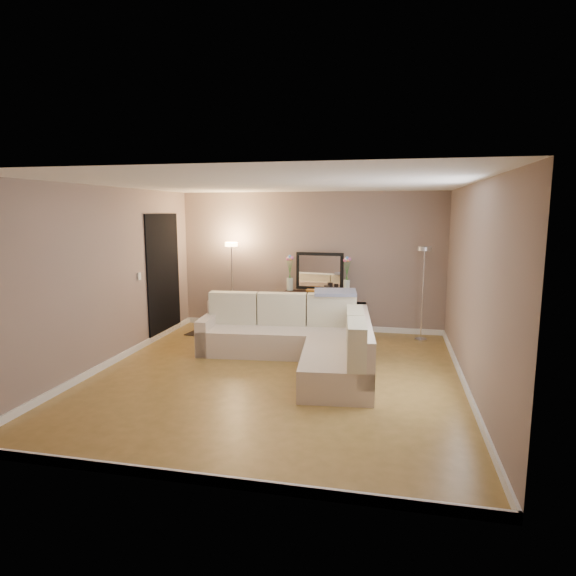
% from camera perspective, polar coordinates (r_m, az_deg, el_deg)
% --- Properties ---
extents(floor, '(5.00, 5.50, 0.01)m').
position_cam_1_polar(floor, '(6.76, -1.45, -10.36)').
color(floor, olive).
rests_on(floor, ground).
extents(ceiling, '(5.00, 5.50, 0.01)m').
position_cam_1_polar(ceiling, '(6.38, -1.55, 12.31)').
color(ceiling, white).
rests_on(ceiling, ground).
extents(wall_back, '(5.00, 0.02, 2.60)m').
position_cam_1_polar(wall_back, '(9.13, 2.60, 3.16)').
color(wall_back, gray).
rests_on(wall_back, ground).
extents(wall_front, '(5.00, 0.02, 2.60)m').
position_cam_1_polar(wall_front, '(3.87, -11.24, -5.29)').
color(wall_front, gray).
rests_on(wall_front, ground).
extents(wall_left, '(0.02, 5.50, 2.60)m').
position_cam_1_polar(wall_left, '(7.44, -20.63, 1.21)').
color(wall_left, gray).
rests_on(wall_left, ground).
extents(wall_right, '(0.02, 5.50, 2.60)m').
position_cam_1_polar(wall_right, '(6.34, 21.11, -0.10)').
color(wall_right, gray).
rests_on(wall_right, ground).
extents(baseboard_back, '(5.00, 0.03, 0.10)m').
position_cam_1_polar(baseboard_back, '(9.32, 2.52, -4.53)').
color(baseboard_back, white).
rests_on(baseboard_back, ground).
extents(baseboard_front, '(5.00, 0.03, 0.10)m').
position_cam_1_polar(baseboard_front, '(4.37, -10.55, -21.30)').
color(baseboard_front, white).
rests_on(baseboard_front, ground).
extents(baseboard_left, '(0.03, 5.50, 0.10)m').
position_cam_1_polar(baseboard_left, '(7.69, -19.95, -8.06)').
color(baseboard_left, white).
rests_on(baseboard_left, ground).
extents(baseboard_right, '(0.03, 5.50, 0.10)m').
position_cam_1_polar(baseboard_right, '(6.64, 20.26, -10.80)').
color(baseboard_right, white).
rests_on(baseboard_right, ground).
extents(doorway, '(0.02, 1.20, 2.20)m').
position_cam_1_polar(doorway, '(8.92, -14.52, 1.44)').
color(doorway, black).
rests_on(doorway, ground).
extents(switch_plate, '(0.02, 0.08, 0.12)m').
position_cam_1_polar(switch_plate, '(8.16, -17.21, 1.33)').
color(switch_plate, white).
rests_on(switch_plate, ground).
extents(sectional_sofa, '(2.87, 2.60, 0.93)m').
position_cam_1_polar(sectional_sofa, '(7.29, 1.76, -6.03)').
color(sectional_sofa, beige).
rests_on(sectional_sofa, floor).
extents(throw_blanket, '(0.72, 0.48, 0.09)m').
position_cam_1_polar(throw_blanket, '(7.77, 5.62, -0.51)').
color(throw_blanket, '#7F86A4').
rests_on(throw_blanket, sectional_sofa).
extents(console_table, '(1.27, 0.39, 0.77)m').
position_cam_1_polar(console_table, '(8.94, 3.06, -2.59)').
color(console_table, black).
rests_on(console_table, floor).
extents(leaning_mirror, '(0.89, 0.08, 0.69)m').
position_cam_1_polar(leaning_mirror, '(8.96, 3.77, 2.01)').
color(leaning_mirror, black).
rests_on(leaning_mirror, console_table).
extents(table_decor, '(0.53, 0.12, 0.13)m').
position_cam_1_polar(table_decor, '(8.82, 3.49, -0.24)').
color(table_decor, orange).
rests_on(table_decor, console_table).
extents(flower_vase_left, '(0.15, 0.12, 0.66)m').
position_cam_1_polar(flower_vase_left, '(8.93, 0.22, 1.51)').
color(flower_vase_left, silver).
rests_on(flower_vase_left, console_table).
extents(flower_vase_right, '(0.15, 0.12, 0.66)m').
position_cam_1_polar(flower_vase_right, '(8.73, 6.99, 1.26)').
color(flower_vase_right, silver).
rests_on(flower_vase_right, console_table).
extents(floor_lamp_lit, '(0.27, 0.27, 1.67)m').
position_cam_1_polar(floor_lamp_lit, '(9.12, -6.67, 2.32)').
color(floor_lamp_lit, silver).
rests_on(floor_lamp_lit, floor).
extents(floor_lamp_unlit, '(0.28, 0.28, 1.65)m').
position_cam_1_polar(floor_lamp_unlit, '(8.60, 15.77, 1.54)').
color(floor_lamp_unlit, silver).
rests_on(floor_lamp_unlit, floor).
extents(charcoal_rug, '(1.20, 0.97, 0.01)m').
position_cam_1_polar(charcoal_rug, '(9.10, -7.96, -5.22)').
color(charcoal_rug, black).
rests_on(charcoal_rug, floor).
extents(black_bag, '(0.34, 0.26, 0.20)m').
position_cam_1_polar(black_bag, '(9.06, -9.20, -4.07)').
color(black_bag, black).
rests_on(black_bag, charcoal_rug).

